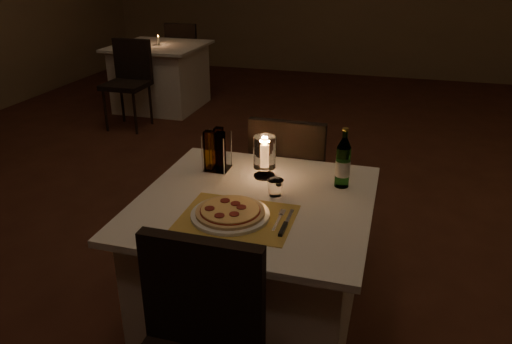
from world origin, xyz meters
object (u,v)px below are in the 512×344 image
(main_table, at_px, (255,270))
(chair_far, at_px, (290,174))
(plate, at_px, (230,215))
(neighbor_table_left, at_px, (161,76))
(water_bottle, at_px, (343,163))
(hurricane_candle, at_px, (265,154))
(tumbler, at_px, (275,188))
(pizza, at_px, (230,211))

(main_table, relative_size, chair_far, 1.11)
(plate, bearing_deg, neighbor_table_left, 120.17)
(main_table, xyz_separation_m, water_bottle, (0.34, 0.24, 0.48))
(hurricane_candle, bearing_deg, main_table, -84.82)
(tumbler, relative_size, water_bottle, 0.26)
(water_bottle, relative_size, neighbor_table_left, 0.28)
(pizza, height_order, tumbler, tumbler)
(plate, bearing_deg, water_bottle, 46.63)
(tumbler, height_order, hurricane_candle, hurricane_candle)
(tumbler, bearing_deg, hurricane_candle, 118.84)
(plate, distance_m, hurricane_candle, 0.43)
(tumbler, bearing_deg, pizza, -117.31)
(chair_far, bearing_deg, main_table, -90.00)
(plate, xyz_separation_m, tumbler, (0.13, 0.24, 0.03))
(plate, distance_m, pizza, 0.02)
(main_table, bearing_deg, plate, -105.52)
(water_bottle, bearing_deg, main_table, -145.45)
(pizza, bearing_deg, chair_far, 86.78)
(pizza, bearing_deg, hurricane_candle, 86.08)
(water_bottle, distance_m, hurricane_candle, 0.37)
(chair_far, distance_m, tumbler, 0.69)
(pizza, bearing_deg, water_bottle, 46.61)
(main_table, height_order, tumbler, tumbler)
(tumbler, xyz_separation_m, hurricane_candle, (-0.10, 0.18, 0.08))
(chair_far, bearing_deg, neighbor_table_left, 128.31)
(neighbor_table_left, bearing_deg, water_bottle, -52.07)
(main_table, xyz_separation_m, tumbler, (0.08, 0.06, 0.40))
(chair_far, distance_m, plate, 0.92)
(hurricane_candle, bearing_deg, neighbor_table_left, 123.67)
(chair_far, height_order, plate, chair_far)
(tumbler, bearing_deg, plate, -117.26)
(main_table, bearing_deg, water_bottle, 34.55)
(main_table, distance_m, tumbler, 0.41)
(plate, xyz_separation_m, water_bottle, (0.39, 0.42, 0.10))
(plate, relative_size, tumbler, 4.36)
(neighbor_table_left, bearing_deg, main_table, -57.94)
(plate, relative_size, neighbor_table_left, 0.32)
(main_table, xyz_separation_m, plate, (-0.05, -0.18, 0.38))
(neighbor_table_left, bearing_deg, tumbler, -56.57)
(main_table, height_order, plate, plate)
(neighbor_table_left, bearing_deg, hurricane_candle, -56.33)
(main_table, relative_size, tumbler, 13.61)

